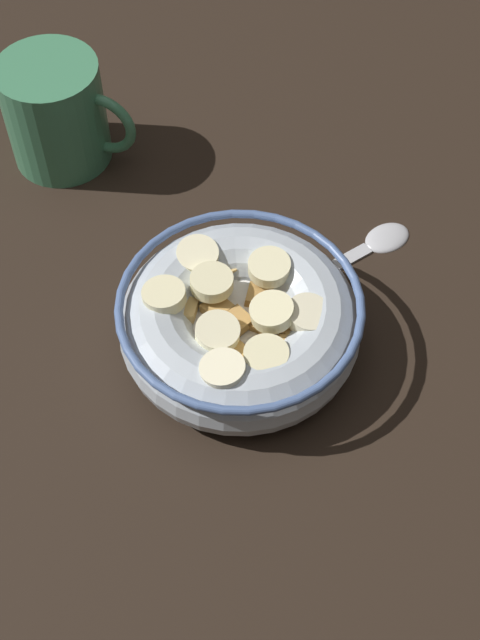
% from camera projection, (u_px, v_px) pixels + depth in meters
% --- Properties ---
extents(ground_plane, '(1.08, 1.08, 0.02)m').
position_uv_depth(ground_plane, '(240.00, 352.00, 0.61)').
color(ground_plane, black).
extents(cereal_bowl, '(0.16, 0.16, 0.06)m').
position_uv_depth(cereal_bowl, '(240.00, 322.00, 0.58)').
color(cereal_bowl, '#B2BCC6').
rests_on(cereal_bowl, ground_plane).
extents(spoon, '(0.10, 0.12, 0.01)m').
position_uv_depth(spoon, '(364.00, 248.00, 0.65)').
color(spoon, '#B7B7BC').
rests_on(spoon, ground_plane).
extents(coffee_mug, '(0.11, 0.08, 0.09)m').
position_uv_depth(coffee_mug, '(57.00, 113.00, 0.68)').
color(coffee_mug, '#3F7F59').
rests_on(coffee_mug, ground_plane).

